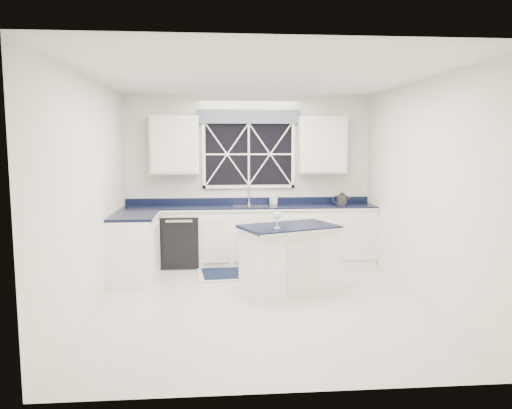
{
  "coord_description": "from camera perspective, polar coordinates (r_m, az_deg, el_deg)",
  "views": [
    {
      "loc": [
        -0.56,
        -5.88,
        1.93
      ],
      "look_at": [
        -0.03,
        0.4,
        1.15
      ],
      "focal_mm": 35.0,
      "sensor_mm": 36.0,
      "label": 1
    }
  ],
  "objects": [
    {
      "name": "kettle",
      "position": [
        8.17,
        9.78,
        0.66
      ],
      "size": [
        0.3,
        0.18,
        0.21
      ],
      "rotation": [
        0.0,
        0.0,
        -0.02
      ],
      "color": "#2D2D30",
      "rests_on": "countertop"
    },
    {
      "name": "ground",
      "position": [
        6.22,
        0.64,
        -11.05
      ],
      "size": [
        4.5,
        4.5,
        0.0
      ],
      "primitive_type": "plane",
      "color": "#B1B1AC",
      "rests_on": "ground"
    },
    {
      "name": "faucet",
      "position": [
        8.09,
        -0.8,
        1.14
      ],
      "size": [
        0.05,
        0.2,
        0.3
      ],
      "color": "#ADADAF",
      "rests_on": "countertop"
    },
    {
      "name": "island",
      "position": [
        6.48,
        3.78,
        -6.24
      ],
      "size": [
        1.36,
        1.09,
        0.88
      ],
      "rotation": [
        0.0,
        0.0,
        0.37
      ],
      "color": "white",
      "rests_on": "ground"
    },
    {
      "name": "window",
      "position": [
        8.11,
        -0.83,
        6.34
      ],
      "size": [
        1.65,
        0.09,
        1.26
      ],
      "color": "black",
      "rests_on": "ground"
    },
    {
      "name": "back_wall",
      "position": [
        8.18,
        -0.85,
        2.97
      ],
      "size": [
        4.0,
        0.1,
        2.7
      ],
      "primitive_type": "cube",
      "color": "silver",
      "rests_on": "ground"
    },
    {
      "name": "wine_glass",
      "position": [
        6.16,
        2.44,
        -1.28
      ],
      "size": [
        0.1,
        0.1,
        0.23
      ],
      "color": "silver",
      "rests_on": "island"
    },
    {
      "name": "upper_cabinets",
      "position": [
        7.98,
        -0.77,
        6.82
      ],
      "size": [
        3.1,
        0.34,
        0.9
      ],
      "color": "white",
      "rests_on": "ground"
    },
    {
      "name": "countertop",
      "position": [
        7.92,
        -0.69,
        -0.29
      ],
      "size": [
        3.98,
        0.64,
        0.04
      ],
      "primitive_type": "cube",
      "color": "black",
      "rests_on": "base_cabinets"
    },
    {
      "name": "dishwasher",
      "position": [
        8.0,
        -8.59,
        -3.99
      ],
      "size": [
        0.6,
        0.58,
        0.82
      ],
      "primitive_type": "cube",
      "color": "black",
      "rests_on": "ground"
    },
    {
      "name": "base_cabinets",
      "position": [
        7.82,
        -3.03,
        -3.89
      ],
      "size": [
        3.99,
        1.6,
        0.9
      ],
      "color": "white",
      "rests_on": "ground"
    },
    {
      "name": "rug",
      "position": [
        7.5,
        -1.49,
        -7.8
      ],
      "size": [
        1.42,
        0.94,
        0.02
      ],
      "rotation": [
        0.0,
        0.0,
        0.1
      ],
      "color": "#B6B5B1",
      "rests_on": "ground"
    },
    {
      "name": "soap_bottle",
      "position": [
        8.07,
        2.01,
        0.72
      ],
      "size": [
        0.12,
        0.12,
        0.2
      ],
      "primitive_type": "imported",
      "rotation": [
        0.0,
        0.0,
        0.39
      ],
      "color": "silver",
      "rests_on": "countertop"
    }
  ]
}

